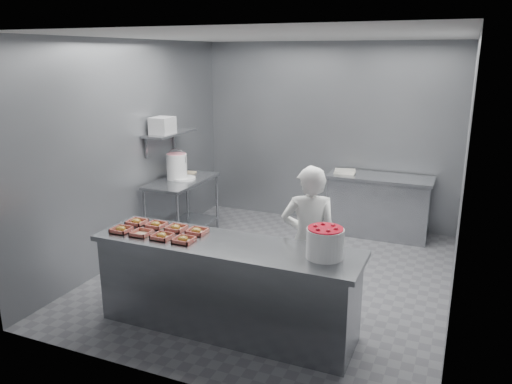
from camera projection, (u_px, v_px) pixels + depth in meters
floor at (275, 274)px, 6.13m from camera, size 4.50×4.50×0.00m
ceiling at (278, 36)px, 5.38m from camera, size 4.50×4.50×0.00m
wall_back at (328, 135)px, 7.75m from camera, size 4.00×0.04×2.80m
wall_left at (133, 150)px, 6.50m from camera, size 0.04×4.50×2.80m
wall_right at (463, 179)px, 5.00m from camera, size 0.04×4.50×2.80m
service_counter at (226, 286)px, 4.81m from camera, size 2.60×0.70×0.90m
prep_table at (183, 200)px, 7.12m from camera, size 0.60×1.20×0.90m
back_counter at (378, 206)px, 7.36m from camera, size 1.50×0.60×0.90m
wall_shelf at (169, 133)px, 6.93m from camera, size 0.35×0.90×0.03m
tray_0 at (121, 229)px, 4.98m from camera, size 0.19×0.18×0.06m
tray_1 at (142, 233)px, 4.89m from camera, size 0.19×0.18×0.04m
tray_2 at (162, 236)px, 4.80m from camera, size 0.19×0.18×0.06m
tray_3 at (184, 240)px, 4.71m from camera, size 0.19×0.18×0.06m
tray_4 at (137, 222)px, 5.21m from camera, size 0.19×0.18×0.06m
tray_5 at (156, 225)px, 5.12m from camera, size 0.19×0.18×0.06m
tray_6 at (176, 228)px, 5.03m from camera, size 0.19×0.18×0.06m
tray_7 at (197, 231)px, 4.94m from camera, size 0.19×0.18×0.06m
worker at (309, 240)px, 5.09m from camera, size 0.67×0.56×1.56m
strawberry_tub at (325, 242)px, 4.32m from camera, size 0.33×0.33×0.27m
glaze_bucket at (177, 166)px, 7.03m from camera, size 0.30×0.29×0.44m
bucket_lid at (183, 178)px, 7.06m from camera, size 0.39×0.39×0.03m
rag at (191, 172)px, 7.42m from camera, size 0.16×0.14×0.02m
appliance at (162, 125)px, 6.75m from camera, size 0.27×0.30×0.23m
paper_stack at (345, 171)px, 7.42m from camera, size 0.32×0.25×0.05m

